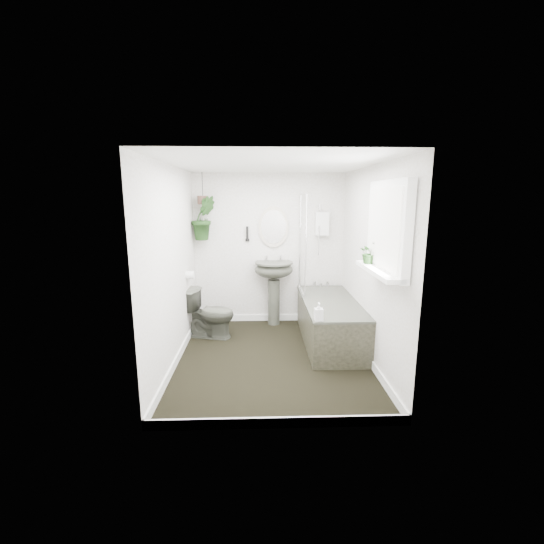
{
  "coord_description": "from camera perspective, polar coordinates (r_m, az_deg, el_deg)",
  "views": [
    {
      "loc": [
        -0.15,
        -4.17,
        1.94
      ],
      "look_at": [
        0.0,
        0.15,
        1.05
      ],
      "focal_mm": 24.0,
      "sensor_mm": 36.0,
      "label": 1
    }
  ],
  "objects": [
    {
      "name": "wall_front",
      "position": [
        2.87,
        1.06,
        -4.29
      ],
      "size": [
        2.3,
        0.02,
        2.3
      ],
      "primitive_type": "cube",
      "color": "white",
      "rests_on": "ground"
    },
    {
      "name": "window_recess",
      "position": [
        3.7,
        17.73,
        6.6
      ],
      "size": [
        0.08,
        1.0,
        0.9
      ],
      "primitive_type": "cube",
      "color": "white",
      "rests_on": "wall_right"
    },
    {
      "name": "toilet_roll_holder",
      "position": [
        5.07,
        -12.74,
        -0.5
      ],
      "size": [
        0.11,
        0.11,
        0.11
      ],
      "primitive_type": "cylinder",
      "rotation": [
        0.0,
        1.57,
        0.0
      ],
      "color": "white",
      "rests_on": "wall_left"
    },
    {
      "name": "bath_screen",
      "position": [
        5.24,
        4.84,
        4.35
      ],
      "size": [
        0.04,
        0.72,
        1.4
      ],
      "primitive_type": null,
      "color": "silver",
      "rests_on": "bathtub"
    },
    {
      "name": "hanging_pot",
      "position": [
        5.48,
        -10.78,
        11.04
      ],
      "size": [
        0.16,
        0.16,
        0.12
      ],
      "primitive_type": "cylinder",
      "color": "brown",
      "rests_on": "ceiling"
    },
    {
      "name": "skirting",
      "position": [
        4.58,
        0.07,
        -12.74
      ],
      "size": [
        2.3,
        2.8,
        0.1
      ],
      "primitive_type": "cube",
      "color": "white",
      "rests_on": "floor"
    },
    {
      "name": "toilet",
      "position": [
        5.21,
        -9.67,
        -6.36
      ],
      "size": [
        0.75,
        0.53,
        0.69
      ],
      "primitive_type": "imported",
      "rotation": [
        0.0,
        0.0,
        1.35
      ],
      "color": "#3B3E34",
      "rests_on": "floor"
    },
    {
      "name": "sill_plant",
      "position": [
        3.99,
        14.99,
        2.98
      ],
      "size": [
        0.27,
        0.25,
        0.23
      ],
      "primitive_type": "imported",
      "rotation": [
        0.0,
        0.0,
        0.4
      ],
      "color": "black",
      "rests_on": "window_sill"
    },
    {
      "name": "oval_mirror",
      "position": [
        5.56,
        0.24,
        7.09
      ],
      "size": [
        0.46,
        0.03,
        0.62
      ],
      "primitive_type": "ellipsoid",
      "color": "beige",
      "rests_on": "wall_back"
    },
    {
      "name": "floor",
      "position": [
        4.61,
        0.07,
        -13.42
      ],
      "size": [
        2.3,
        2.8,
        0.02
      ],
      "primitive_type": "cube",
      "color": "black",
      "rests_on": "ground"
    },
    {
      "name": "wall_right",
      "position": [
        4.44,
        15.2,
        0.98
      ],
      "size": [
        0.02,
        2.8,
        2.3
      ],
      "primitive_type": "cube",
      "color": "white",
      "rests_on": "ground"
    },
    {
      "name": "wall_sconce",
      "position": [
        5.56,
        -3.9,
        6.02
      ],
      "size": [
        0.04,
        0.04,
        0.22
      ],
      "primitive_type": "cylinder",
      "color": "black",
      "rests_on": "wall_back"
    },
    {
      "name": "hanging_plant",
      "position": [
        5.49,
        -10.68,
        8.31
      ],
      "size": [
        0.43,
        0.39,
        0.64
      ],
      "primitive_type": "imported",
      "rotation": [
        0.0,
        0.0,
        0.37
      ],
      "color": "black",
      "rests_on": "ceiling"
    },
    {
      "name": "bathtub",
      "position": [
        5.04,
        9.07,
        -7.62
      ],
      "size": [
        0.72,
        1.72,
        0.58
      ],
      "primitive_type": null,
      "color": "#3B3E34",
      "rests_on": "floor"
    },
    {
      "name": "soap_bottle",
      "position": [
        4.13,
        7.34,
        -6.18
      ],
      "size": [
        0.1,
        0.1,
        0.21
      ],
      "primitive_type": "imported",
      "rotation": [
        0.0,
        0.0,
        0.03
      ],
      "color": "black",
      "rests_on": "bathtub"
    },
    {
      "name": "shower_box",
      "position": [
        5.61,
        7.85,
        7.53
      ],
      "size": [
        0.2,
        0.1,
        0.35
      ],
      "primitive_type": "cube",
      "color": "white",
      "rests_on": "wall_back"
    },
    {
      "name": "ceiling",
      "position": [
        4.19,
        0.07,
        16.7
      ],
      "size": [
        2.3,
        2.8,
        0.02
      ],
      "primitive_type": "cube",
      "color": "white",
      "rests_on": "ground"
    },
    {
      "name": "window_sill",
      "position": [
        3.73,
        16.32,
        0.2
      ],
      "size": [
        0.18,
        1.0,
        0.04
      ],
      "primitive_type": "cube",
      "color": "white",
      "rests_on": "wall_right"
    },
    {
      "name": "wall_left",
      "position": [
        4.36,
        -15.34,
        0.79
      ],
      "size": [
        0.02,
        2.8,
        2.3
      ],
      "primitive_type": "cube",
      "color": "white",
      "rests_on": "ground"
    },
    {
      "name": "wall_back",
      "position": [
        5.64,
        -0.44,
        3.57
      ],
      "size": [
        2.3,
        0.02,
        2.3
      ],
      "primitive_type": "cube",
      "color": "white",
      "rests_on": "ground"
    },
    {
      "name": "window_blinds",
      "position": [
        3.68,
        17.07,
        6.62
      ],
      "size": [
        0.01,
        0.86,
        0.76
      ],
      "primitive_type": "cube",
      "color": "white",
      "rests_on": "wall_right"
    },
    {
      "name": "pedestal_sink",
      "position": [
        5.6,
        0.28,
        -3.3
      ],
      "size": [
        0.62,
        0.55,
        0.99
      ],
      "primitive_type": null,
      "rotation": [
        0.0,
        0.0,
        0.09
      ],
      "color": "#3B3E34",
      "rests_on": "floor"
    }
  ]
}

